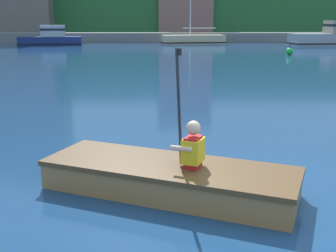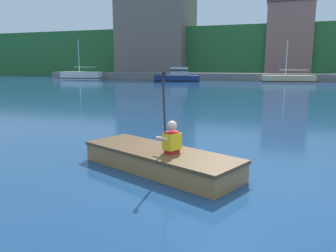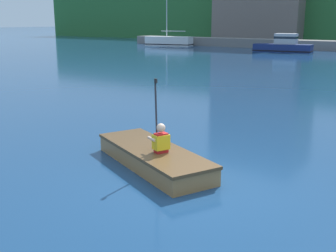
{
  "view_description": "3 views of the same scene",
  "coord_description": "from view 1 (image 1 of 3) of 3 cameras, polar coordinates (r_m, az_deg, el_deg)",
  "views": [
    {
      "loc": [
        -1.49,
        -4.38,
        2.07
      ],
      "look_at": [
        -1.37,
        0.97,
        0.72
      ],
      "focal_mm": 45.0,
      "sensor_mm": 36.0,
      "label": 1
    },
    {
      "loc": [
        0.59,
        -4.91,
        1.87
      ],
      "look_at": [
        -1.37,
        0.97,
        0.72
      ],
      "focal_mm": 35.0,
      "sensor_mm": 36.0,
      "label": 2
    },
    {
      "loc": [
        3.47,
        -5.83,
        2.82
      ],
      "look_at": [
        -1.37,
        0.97,
        0.72
      ],
      "focal_mm": 45.0,
      "sensor_mm": 36.0,
      "label": 3
    }
  ],
  "objects": [
    {
      "name": "ground_plane",
      "position": [
        5.07,
        16.23,
        -10.54
      ],
      "size": [
        300.0,
        300.0,
        0.0
      ],
      "primitive_type": "plane",
      "color": "navy"
    },
    {
      "name": "shoreline_ridge",
      "position": [
        61.6,
        0.05,
        15.94
      ],
      "size": [
        120.0,
        20.0,
        7.94
      ],
      "color": "#2D6B33",
      "rests_on": "ground"
    },
    {
      "name": "marina_dock",
      "position": [
        41.01,
        0.77,
        11.91
      ],
      "size": [
        61.2,
        2.4,
        0.9
      ],
      "color": "slate",
      "rests_on": "ground"
    },
    {
      "name": "moored_boat_dock_west_inner",
      "position": [
        37.28,
        -15.55,
        11.38
      ],
      "size": [
        5.33,
        2.19,
        1.65
      ],
      "color": "navy",
      "rests_on": "ground"
    },
    {
      "name": "moored_boat_dock_east_inner",
      "position": [
        38.35,
        3.41,
        11.6
      ],
      "size": [
        5.77,
        2.65,
        4.51
      ],
      "color": "#CCB789",
      "rests_on": "ground"
    },
    {
      "name": "rowboat_foreground",
      "position": [
        5.2,
        -0.29,
        -6.74
      ],
      "size": [
        3.25,
        2.18,
        0.37
      ],
      "color": "#A3703D",
      "rests_on": "ground"
    },
    {
      "name": "person_paddler",
      "position": [
        4.95,
        3.28,
        -2.68
      ],
      "size": [
        0.43,
        0.43,
        1.39
      ],
      "color": "red",
      "rests_on": "rowboat_foreground"
    },
    {
      "name": "channel_buoy",
      "position": [
        26.94,
        16.12,
        9.69
      ],
      "size": [
        0.44,
        0.44,
        0.72
      ],
      "color": "green",
      "rests_on": "ground"
    }
  ]
}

